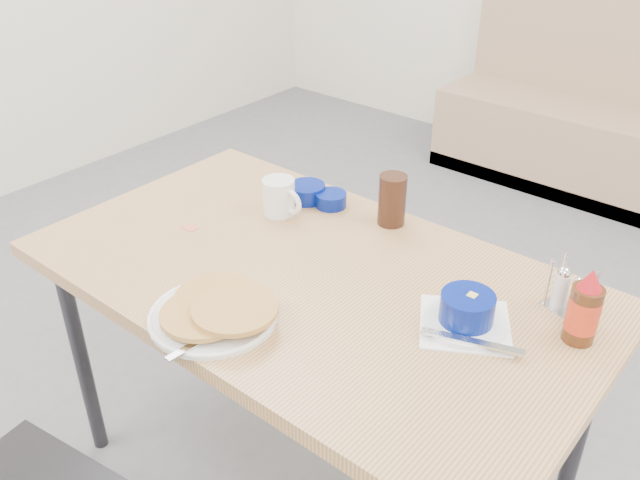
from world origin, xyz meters
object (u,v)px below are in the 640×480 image
Objects in this scene: condiment_caddy at (569,295)px; syrup_bottle at (584,310)px; booth_bench at (625,130)px; butter_bowl at (307,192)px; grits_setting at (467,313)px; pancake_plate at (216,311)px; dining_table at (312,293)px; coffee_mug at (280,197)px; creamer_bowl at (331,200)px; amber_tumbler at (392,200)px.

condiment_caddy is 0.70× the size of syrup_bottle.
syrup_bottle is (0.60, -2.37, 0.49)m from booth_bench.
butter_bowl is at bearing 172.07° from syrup_bottle.
grits_setting is 2.31× the size of condiment_caddy.
booth_bench is at bearing 89.12° from pancake_plate.
dining_table is at bearing -164.65° from syrup_bottle.
dining_table is at bearing -136.64° from condiment_caddy.
condiment_caddy is at bearing 24.24° from dining_table.
pancake_plate is 0.50m from coffee_mug.
coffee_mug is 0.15m from creamer_bowl.
butter_bowl is (-0.08, -0.01, 0.00)m from creamer_bowl.
butter_bowl is at bearing -163.75° from condiment_caddy.
pancake_plate is 1.09× the size of grits_setting.
pancake_plate is 2.17× the size of amber_tumbler.
creamer_bowl reaches higher than dining_table.
butter_bowl is 0.27m from amber_tumbler.
booth_bench is 2.84m from pancake_plate.
syrup_bottle reaches higher than creamer_bowl.
butter_bowl is 0.80m from condiment_caddy.
creamer_bowl is 0.72× the size of condiment_caddy.
dining_table is 0.29m from pancake_plate.
booth_bench reaches higher than syrup_bottle.
grits_setting is 2.68× the size of butter_bowl.
dining_table is 0.36m from creamer_bowl.
grits_setting is 0.24m from syrup_bottle.
amber_tumbler is at bearing 29.70° from coffee_mug.
dining_table is 7.97× the size of syrup_bottle.
butter_bowl is at bearing 160.54° from grits_setting.
creamer_bowl is (-0.18, 0.30, 0.08)m from dining_table.
amber_tumbler is 0.54m from condiment_caddy.
butter_bowl is 0.86m from syrup_bottle.
booth_bench reaches higher than dining_table.
syrup_bottle is (0.60, 0.16, 0.14)m from dining_table.
syrup_bottle is (0.21, 0.11, 0.04)m from grits_setting.
syrup_bottle is (0.78, -0.13, 0.06)m from creamer_bowl.
coffee_mug is 1.08× the size of condiment_caddy.
grits_setting reaches higher than dining_table.
condiment_caddy is at bearing -76.75° from booth_bench.
condiment_caddy is (0.15, 0.19, 0.01)m from grits_setting.
amber_tumbler is at bearing 8.49° from creamer_bowl.
booth_bench is at bearing 104.14° from syrup_bottle.
creamer_bowl is 0.79m from syrup_bottle.
dining_table is at bearing -47.74° from butter_bowl.
creamer_bowl is (-0.57, 0.24, -0.01)m from grits_setting.
condiment_caddy is at bearing 52.03° from grits_setting.
amber_tumbler is 1.15× the size of condiment_caddy.
butter_bowl is at bearing -96.51° from booth_bench.
condiment_caddy is at bearing -8.85° from amber_tumbler.
booth_bench is 2.49m from syrup_bottle.
butter_bowl is 0.86× the size of condiment_caddy.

